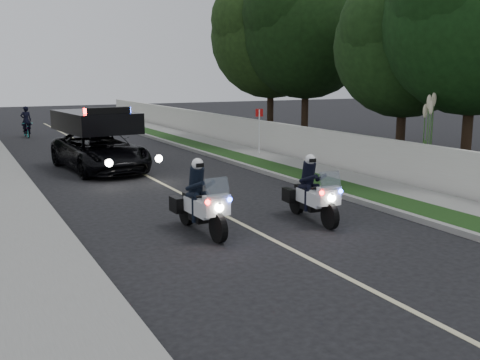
# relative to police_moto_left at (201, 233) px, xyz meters

# --- Properties ---
(ground) EXTENTS (120.00, 120.00, 0.00)m
(ground) POSITION_rel_police_moto_left_xyz_m (1.21, -1.85, 0.00)
(ground) COLOR black
(ground) RESTS_ON ground
(curb_right) EXTENTS (0.20, 60.00, 0.15)m
(curb_right) POSITION_rel_police_moto_left_xyz_m (5.31, 8.15, 0.07)
(curb_right) COLOR gray
(curb_right) RESTS_ON ground
(grass_verge) EXTENTS (1.20, 60.00, 0.16)m
(grass_verge) POSITION_rel_police_moto_left_xyz_m (6.01, 8.15, 0.08)
(grass_verge) COLOR #193814
(grass_verge) RESTS_ON ground
(sidewalk_right) EXTENTS (1.40, 60.00, 0.16)m
(sidewalk_right) POSITION_rel_police_moto_left_xyz_m (7.31, 8.15, 0.08)
(sidewalk_right) COLOR gray
(sidewalk_right) RESTS_ON ground
(property_wall) EXTENTS (0.22, 60.00, 1.50)m
(property_wall) POSITION_rel_police_moto_left_xyz_m (8.31, 8.15, 0.75)
(property_wall) COLOR beige
(property_wall) RESTS_ON ground
(curb_left) EXTENTS (0.20, 60.00, 0.15)m
(curb_left) POSITION_rel_police_moto_left_xyz_m (-2.89, 8.15, 0.07)
(curb_left) COLOR gray
(curb_left) RESTS_ON ground
(lane_marking) EXTENTS (0.12, 50.00, 0.01)m
(lane_marking) POSITION_rel_police_moto_left_xyz_m (1.21, 8.15, 0.00)
(lane_marking) COLOR #BFB78C
(lane_marking) RESTS_ON ground
(police_moto_left) EXTENTS (0.81, 2.12, 1.78)m
(police_moto_left) POSITION_rel_police_moto_left_xyz_m (0.00, 0.00, 0.00)
(police_moto_left) COLOR silver
(police_moto_left) RESTS_ON ground
(police_moto_right) EXTENTS (0.86, 2.06, 1.71)m
(police_moto_right) POSITION_rel_police_moto_left_xyz_m (2.96, -0.27, 0.00)
(police_moto_right) COLOR silver
(police_moto_right) RESTS_ON ground
(police_suv) EXTENTS (3.10, 5.75, 2.68)m
(police_suv) POSITION_rel_police_moto_left_xyz_m (-0.02, 9.82, 0.00)
(police_suv) COLOR black
(police_suv) RESTS_ON ground
(bicycle) EXTENTS (0.68, 1.73, 0.89)m
(bicycle) POSITION_rel_police_moto_left_xyz_m (-1.12, 23.50, 0.00)
(bicycle) COLOR black
(bicycle) RESTS_ON ground
(cyclist) EXTENTS (0.60, 0.41, 1.65)m
(cyclist) POSITION_rel_police_moto_left_xyz_m (-1.12, 23.50, 0.00)
(cyclist) COLOR black
(cyclist) RESTS_ON ground
(sign_post) EXTENTS (0.42, 0.42, 2.25)m
(sign_post) POSITION_rel_police_moto_left_xyz_m (7.21, 10.08, 0.00)
(sign_post) COLOR #A6130B
(sign_post) RESTS_ON ground
(pampas_far) EXTENTS (1.51, 1.51, 3.55)m
(pampas_far) POSITION_rel_police_moto_left_xyz_m (8.81, 1.74, 0.00)
(pampas_far) COLOR beige
(pampas_far) RESTS_ON ground
(tree_right_a) EXTENTS (6.50, 6.50, 10.51)m
(tree_right_a) POSITION_rel_police_moto_left_xyz_m (11.07, 1.98, 0.00)
(tree_right_a) COLOR #123310
(tree_right_a) RESTS_ON ground
(tree_right_b) EXTENTS (5.85, 5.85, 9.24)m
(tree_right_b) POSITION_rel_police_moto_left_xyz_m (10.90, 5.08, 0.00)
(tree_right_b) COLOR #183612
(tree_right_b) RESTS_ON ground
(tree_right_c) EXTENTS (8.27, 8.27, 11.28)m
(tree_right_c) POSITION_rel_police_moto_left_xyz_m (11.45, 12.75, 0.00)
(tree_right_c) COLOR black
(tree_right_c) RESTS_ON ground
(tree_right_d) EXTENTS (7.91, 7.91, 11.02)m
(tree_right_d) POSITION_rel_police_moto_left_xyz_m (10.83, 15.27, 0.00)
(tree_right_d) COLOR #1F3C14
(tree_right_d) RESTS_ON ground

